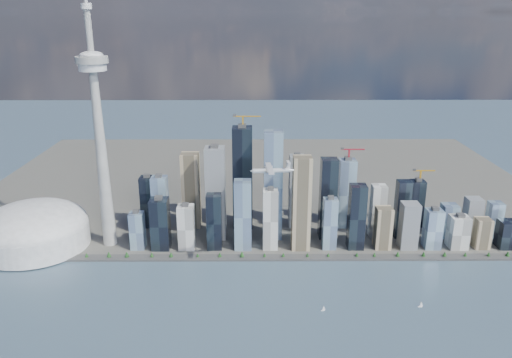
{
  "coord_description": "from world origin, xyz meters",
  "views": [
    {
      "loc": [
        -18.86,
        -578.12,
        433.91
      ],
      "look_at": [
        -14.59,
        260.0,
        152.46
      ],
      "focal_mm": 35.0,
      "sensor_mm": 36.0,
      "label": 1
    }
  ],
  "objects_px": {
    "sailboat_west": "(323,309)",
    "dome_stadium": "(34,229)",
    "airplane": "(272,170)",
    "needle_tower": "(99,127)",
    "sailboat_east": "(421,305)"
  },
  "relations": [
    {
      "from": "sailboat_west",
      "to": "dome_stadium",
      "type": "bearing_deg",
      "value": 139.69
    },
    {
      "from": "airplane",
      "to": "dome_stadium",
      "type": "bearing_deg",
      "value": 160.84
    },
    {
      "from": "needle_tower",
      "to": "dome_stadium",
      "type": "distance_m",
      "value": 241.4
    },
    {
      "from": "airplane",
      "to": "sailboat_west",
      "type": "relative_size",
      "value": 7.49
    },
    {
      "from": "sailboat_west",
      "to": "sailboat_east",
      "type": "bearing_deg",
      "value": -14.14
    },
    {
      "from": "needle_tower",
      "to": "dome_stadium",
      "type": "xyz_separation_m",
      "value": [
        -140.0,
        -10.0,
        -196.4
      ]
    },
    {
      "from": "dome_stadium",
      "to": "airplane",
      "type": "distance_m",
      "value": 491.69
    },
    {
      "from": "dome_stadium",
      "to": "sailboat_east",
      "type": "distance_m",
      "value": 712.67
    },
    {
      "from": "dome_stadium",
      "to": "sailboat_west",
      "type": "xyz_separation_m",
      "value": [
        527.57,
        -219.84,
        -36.39
      ]
    },
    {
      "from": "needle_tower",
      "to": "airplane",
      "type": "height_order",
      "value": "needle_tower"
    },
    {
      "from": "dome_stadium",
      "to": "airplane",
      "type": "height_order",
      "value": "airplane"
    },
    {
      "from": "dome_stadium",
      "to": "sailboat_east",
      "type": "height_order",
      "value": "dome_stadium"
    },
    {
      "from": "needle_tower",
      "to": "dome_stadium",
      "type": "bearing_deg",
      "value": -175.91
    },
    {
      "from": "airplane",
      "to": "sailboat_west",
      "type": "height_order",
      "value": "airplane"
    },
    {
      "from": "needle_tower",
      "to": "airplane",
      "type": "relative_size",
      "value": 7.73
    }
  ]
}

